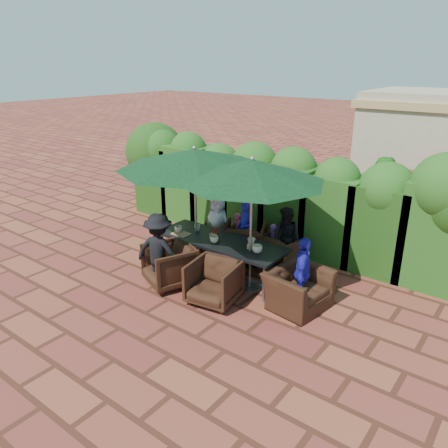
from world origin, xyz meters
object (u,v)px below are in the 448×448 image
Objects in this scene: chair_end_right at (298,283)px; chair_far_right at (282,250)px; dining_table at (220,243)px; chair_far_left at (218,237)px; chair_near_left at (169,263)px; umbrella_right at (252,171)px; umbrella_left at (195,159)px; chair_near_right at (214,280)px; chair_far_mid at (244,240)px.

chair_far_right is at bearing 47.97° from chair_end_right.
chair_far_right reaches higher than dining_table.
chair_far_left is 1.51m from chair_far_right.
chair_far_right is 0.88× the size of chair_near_left.
dining_table is at bearing 174.76° from umbrella_right.
umbrella_right is 3.68× the size of chair_far_left.
umbrella_left and umbrella_right have the same top height.
umbrella_left is 1.17× the size of umbrella_right.
dining_table is at bearing -5.46° from umbrella_left.
umbrella_right is 1.98m from chair_near_right.
umbrella_right reaches higher than chair_end_right.
umbrella_left is 2.95× the size of chair_end_right.
umbrella_right reaches higher than chair_far_left.
chair_far_mid is 1.15× the size of chair_far_right.
umbrella_right is 3.08× the size of chair_near_right.
chair_far_mid reaches higher than chair_near_left.
chair_near_left is at bearing -82.99° from umbrella_left.
chair_far_left is at bearing 116.68° from chair_near_right.
chair_far_mid is at bearing 93.65° from dining_table.
umbrella_right is 3.36× the size of chair_far_right.
dining_table is 1.18m from chair_far_left.
chair_end_right reaches higher than chair_far_mid.
chair_far_right is 2.31m from chair_near_left.
umbrella_left reaches higher than chair_far_left.
chair_far_left is 0.91× the size of chair_far_right.
chair_near_right is at bearing 83.60° from chair_far_mid.
chair_near_left reaches higher than chair_near_right.
chair_near_left is 1.04× the size of chair_near_right.
chair_far_mid is 1.84m from chair_near_right.
umbrella_left is at bearing 174.66° from umbrella_right.
umbrella_left is 3.41× the size of chair_far_mid.
chair_far_mid is at bearing 98.88° from chair_near_right.
umbrella_right is 2.04m from chair_end_right.
chair_near_left is (0.19, -1.72, 0.08)m from chair_far_left.
umbrella_right is at bearing 54.72° from chair_near_left.
chair_near_right is (-0.21, -0.79, -1.80)m from umbrella_right.
chair_near_right is (-0.24, -1.90, 0.03)m from chair_far_right.
chair_near_right is at bearing 92.63° from chair_far_right.
chair_near_left reaches higher than chair_far_right.
chair_far_left is 0.68m from chair_far_mid.
chair_far_left is at bearing 17.04° from chair_far_right.
chair_far_mid is 1.02× the size of chair_near_left.
chair_far_mid is at bearing 129.35° from umbrella_right.
chair_far_right is at bearing 165.95° from chair_far_mid.
dining_table is 1.03m from chair_near_right.
chair_far_right is at bearing 88.38° from umbrella_right.
dining_table is at bearing 63.88° from chair_far_right.
chair_far_left is 2.13m from chair_near_right.
dining_table is 1.33m from chair_far_right.
umbrella_left is 3.60× the size of chair_near_right.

